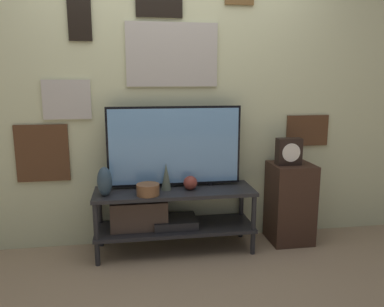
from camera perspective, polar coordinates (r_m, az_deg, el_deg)
ground_plane at (r=3.09m, az=-2.03°, el=-16.37°), size 12.00×12.00×0.00m
wall_back at (r=3.24m, az=-3.40°, el=9.89°), size 6.40×0.08×2.70m
media_console at (r=3.17m, az=-4.61°, el=-9.03°), size 1.32×0.42×0.53m
television at (r=3.12m, az=-2.66°, el=1.12°), size 1.12×0.05×0.68m
vase_urn_stoneware at (r=3.00m, az=-13.17°, el=-4.16°), size 0.12×0.13×0.23m
vase_slim_bronze at (r=3.09m, az=-3.96°, el=-3.53°), size 0.09×0.09×0.22m
vase_round_glass at (r=3.10m, az=-0.25°, el=-4.49°), size 0.12×0.12×0.12m
vase_wide_bowl at (r=2.98m, az=-6.73°, el=-5.48°), size 0.18×0.18×0.09m
side_table at (r=3.46m, az=14.70°, el=-7.27°), size 0.36×0.35×0.71m
mantel_clock at (r=3.31m, az=14.53°, el=0.30°), size 0.21×0.11×0.23m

